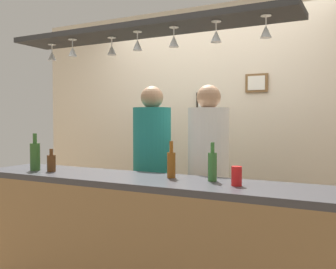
{
  "coord_description": "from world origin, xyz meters",
  "views": [
    {
      "loc": [
        1.42,
        -2.64,
        1.41
      ],
      "look_at": [
        0.0,
        0.1,
        1.29
      ],
      "focal_mm": 40.56,
      "sensor_mm": 36.0,
      "label": 1
    }
  ],
  "objects_px": {
    "person_middle_teal_shirt": "(152,162)",
    "drink_can": "(237,176)",
    "bottle_beer_brown_stubby": "(51,163)",
    "bottle_beer_amber_tall": "(171,164)",
    "picture_frame_crest": "(205,105)",
    "bottle_beer_green_import": "(212,166)",
    "bottle_champagne_green": "(35,156)",
    "person_right_white_patterned_shirt": "(208,166)",
    "picture_frame_upper_small": "(257,83)"
  },
  "relations": [
    {
      "from": "bottle_champagne_green",
      "to": "bottle_beer_amber_tall",
      "type": "xyz_separation_m",
      "value": [
        1.16,
        0.15,
        -0.02
      ]
    },
    {
      "from": "bottle_beer_amber_tall",
      "to": "picture_frame_crest",
      "type": "height_order",
      "value": "picture_frame_crest"
    },
    {
      "from": "bottle_beer_brown_stubby",
      "to": "drink_can",
      "type": "xyz_separation_m",
      "value": [
        1.5,
        0.04,
        -0.01
      ]
    },
    {
      "from": "person_middle_teal_shirt",
      "to": "bottle_champagne_green",
      "type": "height_order",
      "value": "person_middle_teal_shirt"
    },
    {
      "from": "person_right_white_patterned_shirt",
      "to": "bottle_beer_amber_tall",
      "type": "xyz_separation_m",
      "value": [
        -0.06,
        -0.56,
        0.08
      ]
    },
    {
      "from": "bottle_champagne_green",
      "to": "bottle_beer_brown_stubby",
      "type": "relative_size",
      "value": 1.67
    },
    {
      "from": "person_right_white_patterned_shirt",
      "to": "bottle_beer_amber_tall",
      "type": "height_order",
      "value": "person_right_white_patterned_shirt"
    },
    {
      "from": "bottle_champagne_green",
      "to": "drink_can",
      "type": "height_order",
      "value": "bottle_champagne_green"
    },
    {
      "from": "bottle_champagne_green",
      "to": "bottle_beer_brown_stubby",
      "type": "height_order",
      "value": "bottle_champagne_green"
    },
    {
      "from": "bottle_champagne_green",
      "to": "bottle_beer_brown_stubby",
      "type": "distance_m",
      "value": 0.18
    },
    {
      "from": "bottle_beer_amber_tall",
      "to": "bottle_champagne_green",
      "type": "bearing_deg",
      "value": -172.41
    },
    {
      "from": "bottle_beer_green_import",
      "to": "bottle_champagne_green",
      "type": "relative_size",
      "value": 0.87
    },
    {
      "from": "person_right_white_patterned_shirt",
      "to": "bottle_beer_amber_tall",
      "type": "relative_size",
      "value": 6.55
    },
    {
      "from": "person_middle_teal_shirt",
      "to": "drink_can",
      "type": "relative_size",
      "value": 14.04
    },
    {
      "from": "person_middle_teal_shirt",
      "to": "bottle_champagne_green",
      "type": "distance_m",
      "value": 0.99
    },
    {
      "from": "bottle_champagne_green",
      "to": "bottle_beer_amber_tall",
      "type": "bearing_deg",
      "value": 7.59
    },
    {
      "from": "bottle_beer_green_import",
      "to": "bottle_champagne_green",
      "type": "distance_m",
      "value": 1.48
    },
    {
      "from": "bottle_beer_green_import",
      "to": "picture_frame_upper_small",
      "type": "relative_size",
      "value": 1.18
    },
    {
      "from": "picture_frame_crest",
      "to": "person_middle_teal_shirt",
      "type": "bearing_deg",
      "value": -104.86
    },
    {
      "from": "person_middle_teal_shirt",
      "to": "picture_frame_upper_small",
      "type": "xyz_separation_m",
      "value": [
        0.74,
        0.75,
        0.74
      ]
    },
    {
      "from": "bottle_beer_amber_tall",
      "to": "picture_frame_crest",
      "type": "relative_size",
      "value": 1.0
    },
    {
      "from": "person_middle_teal_shirt",
      "to": "picture_frame_upper_small",
      "type": "height_order",
      "value": "picture_frame_upper_small"
    },
    {
      "from": "person_right_white_patterned_shirt",
      "to": "bottle_beer_brown_stubby",
      "type": "relative_size",
      "value": 9.46
    },
    {
      "from": "person_middle_teal_shirt",
      "to": "bottle_beer_green_import",
      "type": "height_order",
      "value": "person_middle_teal_shirt"
    },
    {
      "from": "bottle_beer_green_import",
      "to": "drink_can",
      "type": "relative_size",
      "value": 2.13
    },
    {
      "from": "bottle_beer_green_import",
      "to": "picture_frame_upper_small",
      "type": "height_order",
      "value": "picture_frame_upper_small"
    },
    {
      "from": "bottle_beer_brown_stubby",
      "to": "picture_frame_upper_small",
      "type": "bearing_deg",
      "value": 49.29
    },
    {
      "from": "bottle_beer_amber_tall",
      "to": "drink_can",
      "type": "xyz_separation_m",
      "value": [
        0.51,
        -0.1,
        -0.04
      ]
    },
    {
      "from": "drink_can",
      "to": "picture_frame_upper_small",
      "type": "height_order",
      "value": "picture_frame_upper_small"
    },
    {
      "from": "person_right_white_patterned_shirt",
      "to": "picture_frame_upper_small",
      "type": "bearing_deg",
      "value": 74.81
    },
    {
      "from": "bottle_champagne_green",
      "to": "bottle_beer_amber_tall",
      "type": "height_order",
      "value": "bottle_champagne_green"
    },
    {
      "from": "person_right_white_patterned_shirt",
      "to": "bottle_champagne_green",
      "type": "height_order",
      "value": "person_right_white_patterned_shirt"
    },
    {
      "from": "person_middle_teal_shirt",
      "to": "drink_can",
      "type": "xyz_separation_m",
      "value": [
        0.99,
        -0.67,
        0.03
      ]
    },
    {
      "from": "person_middle_teal_shirt",
      "to": "bottle_beer_brown_stubby",
      "type": "distance_m",
      "value": 0.88
    },
    {
      "from": "bottle_champagne_green",
      "to": "drink_can",
      "type": "distance_m",
      "value": 1.67
    },
    {
      "from": "bottle_beer_green_import",
      "to": "bottle_beer_amber_tall",
      "type": "bearing_deg",
      "value": 179.61
    },
    {
      "from": "bottle_beer_green_import",
      "to": "bottle_beer_amber_tall",
      "type": "distance_m",
      "value": 0.31
    },
    {
      "from": "person_middle_teal_shirt",
      "to": "bottle_beer_amber_tall",
      "type": "bearing_deg",
      "value": -49.58
    },
    {
      "from": "bottle_champagne_green",
      "to": "picture_frame_upper_small",
      "type": "distance_m",
      "value": 2.15
    },
    {
      "from": "bottle_beer_green_import",
      "to": "drink_can",
      "type": "distance_m",
      "value": 0.23
    },
    {
      "from": "bottle_beer_amber_tall",
      "to": "picture_frame_upper_small",
      "type": "height_order",
      "value": "picture_frame_upper_small"
    },
    {
      "from": "person_right_white_patterned_shirt",
      "to": "drink_can",
      "type": "xyz_separation_m",
      "value": [
        0.45,
        -0.67,
        0.04
      ]
    },
    {
      "from": "bottle_beer_brown_stubby",
      "to": "bottle_beer_amber_tall",
      "type": "bearing_deg",
      "value": 8.36
    },
    {
      "from": "person_right_white_patterned_shirt",
      "to": "drink_can",
      "type": "bearing_deg",
      "value": -56.05
    },
    {
      "from": "person_middle_teal_shirt",
      "to": "bottle_beer_green_import",
      "type": "distance_m",
      "value": 0.97
    },
    {
      "from": "bottle_beer_amber_tall",
      "to": "picture_frame_crest",
      "type": "distance_m",
      "value": 1.42
    },
    {
      "from": "bottle_beer_green_import",
      "to": "picture_frame_upper_small",
      "type": "bearing_deg",
      "value": 92.0
    },
    {
      "from": "person_middle_teal_shirt",
      "to": "person_right_white_patterned_shirt",
      "type": "height_order",
      "value": "person_middle_teal_shirt"
    },
    {
      "from": "person_right_white_patterned_shirt",
      "to": "bottle_beer_amber_tall",
      "type": "bearing_deg",
      "value": -96.04
    },
    {
      "from": "bottle_champagne_green",
      "to": "drink_can",
      "type": "bearing_deg",
      "value": 1.83
    }
  ]
}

